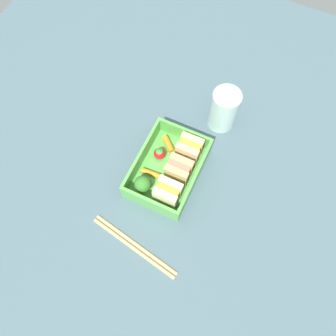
# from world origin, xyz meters

# --- Properties ---
(ground_plane) EXTENTS (1.20, 1.20, 0.02)m
(ground_plane) POSITION_xyz_m (0.00, 0.00, -0.01)
(ground_plane) COLOR #465D66
(bento_tray) EXTENTS (0.17, 0.12, 0.01)m
(bento_tray) POSITION_xyz_m (0.00, 0.00, 0.01)
(bento_tray) COLOR #56A847
(bento_tray) RESTS_ON ground_plane
(bento_rim) EXTENTS (0.17, 0.12, 0.04)m
(bento_rim) POSITION_xyz_m (0.00, 0.00, 0.03)
(bento_rim) COLOR #56A847
(bento_rim) RESTS_ON bento_tray
(sandwich_left) EXTENTS (0.04, 0.05, 0.05)m
(sandwich_left) POSITION_xyz_m (-0.05, 0.02, 0.04)
(sandwich_left) COLOR #DFB37D
(sandwich_left) RESTS_ON bento_tray
(sandwich_center_left) EXTENTS (0.04, 0.05, 0.05)m
(sandwich_center_left) POSITION_xyz_m (0.00, 0.02, 0.04)
(sandwich_center_left) COLOR tan
(sandwich_center_left) RESTS_ON bento_tray
(sandwich_center) EXTENTS (0.04, 0.05, 0.05)m
(sandwich_center) POSITION_xyz_m (0.05, 0.02, 0.04)
(sandwich_center) COLOR beige
(sandwich_center) RESTS_ON bento_tray
(carrot_stick_far_left) EXTENTS (0.04, 0.04, 0.01)m
(carrot_stick_far_left) POSITION_xyz_m (-0.05, -0.03, 0.02)
(carrot_stick_far_left) COLOR orange
(carrot_stick_far_left) RESTS_ON bento_tray
(strawberry_far_left) EXTENTS (0.02, 0.02, 0.03)m
(strawberry_far_left) POSITION_xyz_m (-0.02, -0.03, 0.03)
(strawberry_far_left) COLOR red
(strawberry_far_left) RESTS_ON bento_tray
(carrot_stick_left) EXTENTS (0.01, 0.04, 0.01)m
(carrot_stick_left) POSITION_xyz_m (0.02, -0.03, 0.02)
(carrot_stick_left) COLOR orange
(carrot_stick_left) RESTS_ON bento_tray
(broccoli_floret) EXTENTS (0.03, 0.03, 0.04)m
(broccoli_floret) POSITION_xyz_m (0.06, -0.03, 0.04)
(broccoli_floret) COLOR #87CF62
(broccoli_floret) RESTS_ON bento_tray
(chopstick_pair) EXTENTS (0.05, 0.19, 0.01)m
(chopstick_pair) POSITION_xyz_m (0.17, 0.01, 0.00)
(chopstick_pair) COLOR tan
(chopstick_pair) RESTS_ON ground_plane
(drinking_glass) EXTENTS (0.06, 0.06, 0.10)m
(drinking_glass) POSITION_xyz_m (-0.16, 0.05, 0.05)
(drinking_glass) COLOR silver
(drinking_glass) RESTS_ON ground_plane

